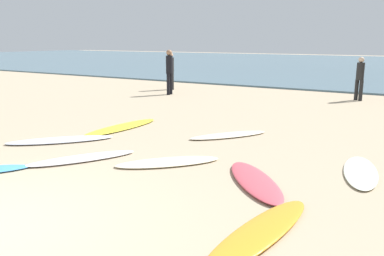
{
  "coord_description": "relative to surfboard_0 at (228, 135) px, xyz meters",
  "views": [
    {
      "loc": [
        4.6,
        -2.31,
        2.27
      ],
      "look_at": [
        -0.0,
        5.26,
        0.3
      ],
      "focal_mm": 37.6,
      "sensor_mm": 36.0,
      "label": 1
    }
  ],
  "objects": [
    {
      "name": "surfboard_3",
      "position": [
        -3.04,
        -2.41,
        0.0
      ],
      "size": [
        1.99,
        2.11,
        0.07
      ],
      "primitive_type": "ellipsoid",
      "rotation": [
        0.0,
        0.0,
        2.41
      ],
      "color": "silver",
      "rests_on": "ground_plane"
    },
    {
      "name": "surfboard_4",
      "position": [
        2.51,
        -4.23,
        0.0
      ],
      "size": [
        0.76,
        2.35,
        0.08
      ],
      "primitive_type": "ellipsoid",
      "rotation": [
        0.0,
        0.0,
        3.03
      ],
      "color": "orange",
      "rests_on": "ground_plane"
    },
    {
      "name": "beachgoer_mid",
      "position": [
        -5.39,
        5.39,
        1.01
      ],
      "size": [
        0.3,
        0.34,
        1.84
      ],
      "rotation": [
        0.0,
        0.0,
        1.66
      ],
      "color": "black",
      "rests_on": "ground_plane"
    },
    {
      "name": "surfboard_2",
      "position": [
        -1.55,
        -3.17,
        0.0
      ],
      "size": [
        1.46,
        2.05,
        0.07
      ],
      "primitive_type": "ellipsoid",
      "rotation": [
        0.0,
        0.0,
        -0.52
      ],
      "color": "white",
      "rests_on": "ground_plane"
    },
    {
      "name": "surfboard_5",
      "position": [
        1.78,
        -2.64,
        0.01
      ],
      "size": [
        1.74,
        1.9,
        0.09
      ],
      "primitive_type": "ellipsoid",
      "rotation": [
        0.0,
        0.0,
        3.85
      ],
      "color": "#DC4E5B",
      "rests_on": "ground_plane"
    },
    {
      "name": "surfboard_7",
      "position": [
        -2.77,
        -0.63,
        0.0
      ],
      "size": [
        0.71,
        2.56,
        0.07
      ],
      "primitive_type": "ellipsoid",
      "rotation": [
        0.0,
        0.0,
        3.1
      ],
      "color": "yellow",
      "rests_on": "ground_plane"
    },
    {
      "name": "surfboard_8",
      "position": [
        -0.01,
        -2.51,
        -0.0
      ],
      "size": [
        1.77,
        1.83,
        0.06
      ],
      "primitive_type": "ellipsoid",
      "rotation": [
        0.0,
        0.0,
        -0.76
      ],
      "color": "#F8E9C4",
      "rests_on": "ground_plane"
    },
    {
      "name": "surfboard_0",
      "position": [
        0.0,
        0.0,
        0.0
      ],
      "size": [
        1.57,
        1.91,
        0.07
      ],
      "primitive_type": "ellipsoid",
      "rotation": [
        0.0,
        0.0,
        2.52
      ],
      "color": "beige",
      "rests_on": "ground_plane"
    },
    {
      "name": "surfboard_6",
      "position": [
        3.14,
        -1.24,
        -0.0
      ],
      "size": [
        0.91,
        1.98,
        0.06
      ],
      "primitive_type": "ellipsoid",
      "rotation": [
        0.0,
        0.0,
        3.34
      ],
      "color": "silver",
      "rests_on": "ground_plane"
    },
    {
      "name": "ocean_water",
      "position": [
        -0.52,
        29.64,
        0.01
      ],
      "size": [
        120.0,
        40.0,
        0.08
      ],
      "primitive_type": "cube",
      "color": "slate",
      "rests_on": "ground_plane"
    },
    {
      "name": "beachgoer_near",
      "position": [
        -6.28,
        6.82,
        0.9
      ],
      "size": [
        0.36,
        0.36,
        1.67
      ],
      "rotation": [
        0.0,
        0.0,
        2.81
      ],
      "color": "black",
      "rests_on": "ground_plane"
    },
    {
      "name": "beachgoer_far",
      "position": [
        1.63,
        7.71,
        0.87
      ],
      "size": [
        0.38,
        0.38,
        1.63
      ],
      "rotation": [
        0.0,
        0.0,
        5.77
      ],
      "color": "black",
      "rests_on": "ground_plane"
    }
  ]
}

